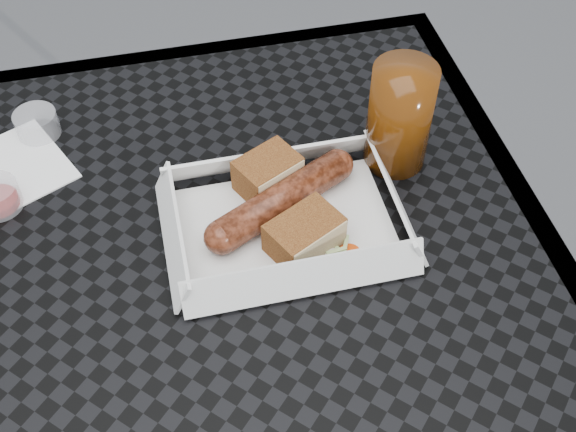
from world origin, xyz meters
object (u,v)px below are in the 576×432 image
object	(u,v)px
bratwurst	(282,200)
drink_glass	(400,117)
patio_table	(187,336)
food_tray	(286,226)

from	to	relation	value
bratwurst	drink_glass	world-z (taller)	drink_glass
patio_table	bratwurst	size ratio (longest dim) A/B	4.52
patio_table	food_tray	bearing A→B (deg)	26.86
drink_glass	patio_table	bearing A→B (deg)	-153.11
patio_table	bratwurst	xyz separation A→B (m)	(0.12, 0.08, 0.10)
food_tray	bratwurst	world-z (taller)	bratwurst
patio_table	food_tray	size ratio (longest dim) A/B	3.64
patio_table	bratwurst	world-z (taller)	bratwurst
patio_table	drink_glass	size ratio (longest dim) A/B	6.29
food_tray	drink_glass	distance (m)	0.17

